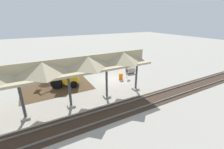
{
  "coord_description": "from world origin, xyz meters",
  "views": [
    {
      "loc": [
        9.28,
        17.27,
        8.1
      ],
      "look_at": [
        0.93,
        2.05,
        1.6
      ],
      "focal_mm": 24.0,
      "sensor_mm": 36.0,
      "label": 1
    }
  ],
  "objects_px": {
    "backhoe": "(64,77)",
    "traffic_barrel": "(121,76)",
    "stop_sign": "(127,68)",
    "concrete_pipe": "(130,70)"
  },
  "relations": [
    {
      "from": "stop_sign",
      "to": "concrete_pipe",
      "type": "relative_size",
      "value": 1.56
    },
    {
      "from": "traffic_barrel",
      "to": "stop_sign",
      "type": "bearing_deg",
      "value": -162.8
    },
    {
      "from": "stop_sign",
      "to": "traffic_barrel",
      "type": "bearing_deg",
      "value": 17.2
    },
    {
      "from": "stop_sign",
      "to": "backhoe",
      "type": "distance_m",
      "value": 8.73
    },
    {
      "from": "backhoe",
      "to": "traffic_barrel",
      "type": "distance_m",
      "value": 7.61
    },
    {
      "from": "concrete_pipe",
      "to": "stop_sign",
      "type": "bearing_deg",
      "value": 36.82
    },
    {
      "from": "backhoe",
      "to": "traffic_barrel",
      "type": "height_order",
      "value": "backhoe"
    },
    {
      "from": "backhoe",
      "to": "traffic_barrel",
      "type": "xyz_separation_m",
      "value": [
        -7.41,
        1.56,
        -0.82
      ]
    },
    {
      "from": "stop_sign",
      "to": "concrete_pipe",
      "type": "distance_m",
      "value": 2.01
    },
    {
      "from": "traffic_barrel",
      "to": "backhoe",
      "type": "bearing_deg",
      "value": -11.89
    }
  ]
}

